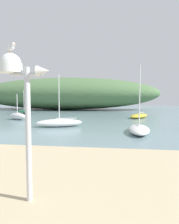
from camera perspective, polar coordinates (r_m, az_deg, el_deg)
name	(u,v)px	position (r m, az deg, el deg)	size (l,w,h in m)	color
ground_plane	(10,134)	(14.34, -22.35, -6.10)	(120.00, 120.00, 0.00)	gray
distant_hill	(63,94)	(43.70, -7.63, 5.32)	(41.44, 13.74, 6.96)	#517547
mast_structure	(18,82)	(4.45, -20.35, 8.36)	(1.10, 0.47, 3.20)	silver
seagull_on_radar	(11,47)	(4.62, -22.09, 17.20)	(0.29, 0.16, 0.21)	orange
sailboat_east_reach	(24,112)	(33.05, -18.61, 0.10)	(3.69, 3.28, 3.80)	#287A4C
sailboat_by_sandbar	(17,116)	(23.86, -20.37, -1.15)	(2.75, 1.98, 2.95)	white
sailboat_mid_channel	(139,116)	(25.13, 14.32, -1.05)	(3.23, 4.25, 5.03)	gold
sailboat_near_shore	(139,129)	(14.30, 14.32, -4.85)	(1.67, 4.24, 4.79)	white
sailboat_centre_water	(59,123)	(17.01, -8.85, -3.11)	(4.18, 2.59, 4.49)	white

